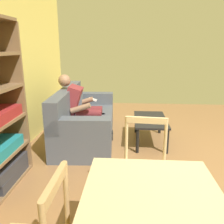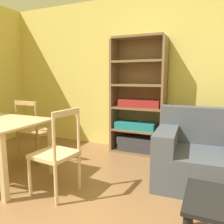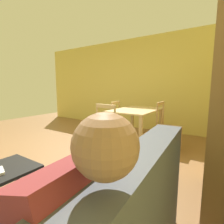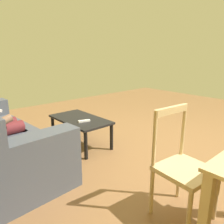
{
  "view_description": "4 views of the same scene",
  "coord_description": "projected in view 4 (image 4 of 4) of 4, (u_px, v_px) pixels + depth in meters",
  "views": [
    {
      "loc": [
        -2.7,
        1.34,
        1.6
      ],
      "look_at": [
        -0.18,
        1.52,
        0.9
      ],
      "focal_mm": 37.56,
      "sensor_mm": 36.0,
      "label": 1
    },
    {
      "loc": [
        0.79,
        -0.68,
        1.28
      ],
      "look_at": [
        -0.18,
        1.52,
        0.9
      ],
      "focal_mm": 35.37,
      "sensor_mm": 36.0,
      "label": 2
    },
    {
      "loc": [
        1.67,
        2.74,
        1.22
      ],
      "look_at": [
        -0.18,
        1.52,
        0.9
      ],
      "focal_mm": 27.21,
      "sensor_mm": 36.0,
      "label": 3
    },
    {
      "loc": [
        -1.55,
        2.74,
        1.4
      ],
      "look_at": [
        -0.18,
        1.52,
        0.9
      ],
      "focal_mm": 35.65,
      "sensor_mm": 36.0,
      "label": 4
    }
  ],
  "objects": [
    {
      "name": "dining_chair_facing_couch",
      "position": [
        183.0,
        167.0,
        1.87
      ],
      "size": [
        0.46,
        0.46,
        0.95
      ],
      "color": "#D1B27F",
      "rests_on": "ground_plane"
    },
    {
      "name": "tv_remote",
      "position": [
        84.0,
        121.0,
        3.19
      ],
      "size": [
        0.1,
        0.18,
        0.02
      ],
      "primitive_type": "cube",
      "rotation": [
        0.0,
        0.0,
        2.84
      ],
      "color": "white",
      "rests_on": "coffee_table"
    },
    {
      "name": "coffee_table",
      "position": [
        80.0,
        122.0,
        3.37
      ],
      "size": [
        0.99,
        0.54,
        0.42
      ],
      "color": "black",
      "rests_on": "ground_plane"
    },
    {
      "name": "ground_plane",
      "position": [
        181.0,
        150.0,
        3.25
      ],
      "size": [
        8.19,
        8.19,
        0.0
      ],
      "primitive_type": "plane",
      "color": "brown"
    }
  ]
}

